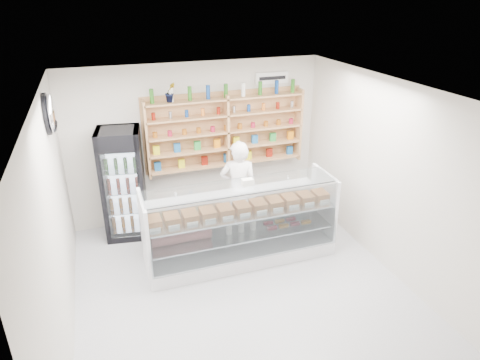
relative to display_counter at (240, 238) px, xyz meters
name	(u,v)px	position (x,y,z in m)	size (l,w,h in m)	color
room	(244,203)	(-0.22, -0.82, 1.05)	(5.00, 5.00, 5.00)	#B1B0B5
display_counter	(240,238)	(0.00, 0.00, 0.00)	(2.91, 0.87, 1.27)	white
shop_worker	(239,189)	(0.22, 0.69, 0.49)	(0.62, 0.40, 1.69)	white
drinks_cooler	(123,184)	(-1.59, 1.31, 0.59)	(0.77, 0.75, 1.88)	black
wall_shelving	(226,131)	(0.28, 1.52, 1.24)	(2.84, 0.28, 1.33)	tan
potted_plant	(170,92)	(-0.67, 1.52, 2.01)	(0.18, 0.14, 0.32)	#1E6626
security_mirror	(51,114)	(-2.39, 0.38, 2.10)	(0.15, 0.50, 0.50)	silver
wall_sign	(272,78)	(1.18, 1.65, 2.10)	(0.62, 0.03, 0.20)	white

